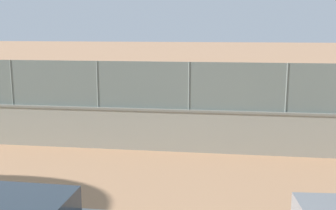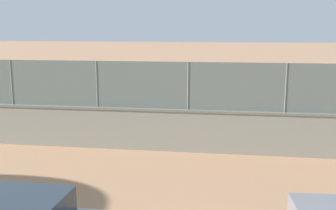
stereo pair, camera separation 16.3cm
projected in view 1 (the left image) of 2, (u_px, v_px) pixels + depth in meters
The scene contains 8 objects.
ground_plane at pixel (173, 105), 23.90m from camera, with size 260.00×260.00×0.00m, color tan.
perimeter_wall at pixel (143, 129), 14.86m from camera, with size 24.32×1.21×1.58m.
fence_panel_on_wall at pixel (143, 85), 14.56m from camera, with size 23.89×0.90×1.72m.
player_crossing_court at pixel (187, 108), 18.51m from camera, with size 0.71×1.19×1.49m.
player_foreground_swinging at pixel (141, 110), 17.67m from camera, with size 0.75×1.26×1.61m.
player_baseline_waiting at pixel (199, 93), 22.33m from camera, with size 1.13×0.72×1.62m.
sports_ball at pixel (165, 133), 17.05m from camera, with size 0.20×0.20×0.20m, color orange.
spare_ball_by_wall at pixel (126, 136), 16.62m from camera, with size 0.16×0.16×0.16m, color yellow.
Camera 1 is at (-3.83, 23.18, 4.40)m, focal length 42.67 mm.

